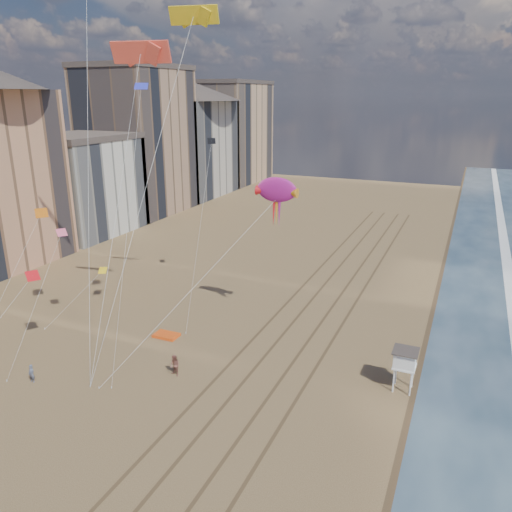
# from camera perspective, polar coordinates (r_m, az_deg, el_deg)

# --- Properties ---
(wet_sand) EXTENTS (260.00, 260.00, 0.00)m
(wet_sand) POSITION_cam_1_polar(r_m,az_deg,el_deg) (58.13, 23.55, -7.32)
(wet_sand) COLOR #42301E
(wet_sand) RESTS_ON ground
(tracks) EXTENTS (7.68, 120.00, 0.01)m
(tracks) POSITION_cam_1_polar(r_m,az_deg,el_deg) (51.17, 4.50, -9.23)
(tracks) COLOR brown
(tracks) RESTS_ON ground
(buildings) EXTENTS (34.72, 131.35, 29.00)m
(buildings) POSITION_cam_1_polar(r_m,az_deg,el_deg) (101.15, -15.33, 11.80)
(buildings) COLOR #C6B284
(buildings) RESTS_ON ground
(lifeguard_stand) EXTENTS (2.02, 2.02, 3.64)m
(lifeguard_stand) POSITION_cam_1_polar(r_m,az_deg,el_deg) (43.20, 16.66, -11.26)
(lifeguard_stand) COLOR white
(lifeguard_stand) RESTS_ON ground
(grounded_kite) EXTENTS (2.48, 1.59, 0.28)m
(grounded_kite) POSITION_cam_1_polar(r_m,az_deg,el_deg) (51.91, -10.22, -8.91)
(grounded_kite) COLOR #FF5415
(grounded_kite) RESTS_ON ground
(show_kite) EXTENTS (6.88, 8.49, 23.16)m
(show_kite) POSITION_cam_1_polar(r_m,az_deg,el_deg) (47.86, 2.37, 7.52)
(show_kite) COLOR #A4197D
(show_kite) RESTS_ON ground
(kite_flyer_a) EXTENTS (0.60, 0.41, 1.62)m
(kite_flyer_a) POSITION_cam_1_polar(r_m,az_deg,el_deg) (47.47, -24.27, -12.14)
(kite_flyer_a) COLOR slate
(kite_flyer_a) RESTS_ON ground
(kite_flyer_b) EXTENTS (1.10, 0.96, 1.93)m
(kite_flyer_b) POSITION_cam_1_polar(r_m,az_deg,el_deg) (44.83, -9.25, -12.25)
(kite_flyer_b) COLOR brown
(kite_flyer_b) RESTS_ON ground
(small_kites) EXTENTS (15.14, 19.98, 20.51)m
(small_kites) POSITION_cam_1_polar(r_m,az_deg,el_deg) (50.99, -18.34, 5.38)
(small_kites) COLOR yellow
(small_kites) RESTS_ON ground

